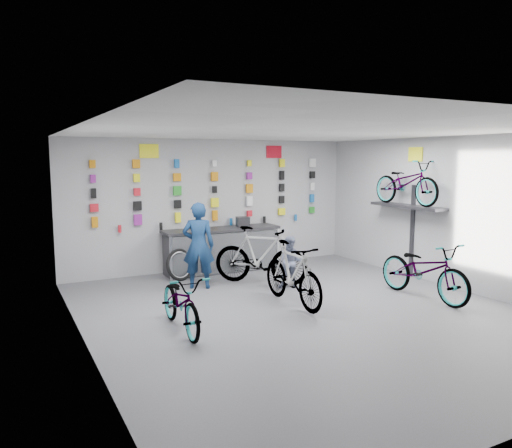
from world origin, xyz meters
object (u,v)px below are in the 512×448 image
bike_service (260,256)px  clerk (198,245)px  bike_right (424,270)px  bike_center (292,274)px  customer (291,263)px  bike_left (181,302)px  counter (222,250)px

bike_service → clerk: clerk is taller
bike_right → bike_service: 3.18m
bike_service → bike_center: bearing=-140.6°
bike_center → customer: (0.56, 0.95, -0.03)m
bike_center → bike_right: bearing=-18.3°
clerk → customer: (1.60, -0.89, -0.34)m
bike_left → customer: size_ratio=1.61×
bike_service → bike_left: bearing=175.4°
bike_center → customer: 1.10m
bike_service → clerk: (-1.23, 0.29, 0.26)m
bike_left → bike_center: (2.18, 0.37, 0.11)m
bike_service → counter: bearing=55.5°
bike_center → customer: bearing=59.6°
bike_right → bike_left: bearing=172.5°
counter → bike_center: (0.04, -2.98, 0.07)m
bike_center → bike_service: bike_service is taller
bike_left → bike_right: (4.53, -0.41, 0.09)m
clerk → bike_service: bearing=-168.8°
bike_left → customer: (2.73, 1.32, 0.08)m
counter → clerk: clerk is taller
bike_center → clerk: (-1.04, 1.84, 0.30)m
bike_center → clerk: clerk is taller
counter → customer: (0.60, -2.02, 0.04)m
counter → customer: size_ratio=2.58×
bike_right → customer: (-1.79, 1.73, -0.01)m
bike_center → bike_service: bearing=83.2°
counter → bike_service: size_ratio=1.37×
bike_left → customer: 3.04m
counter → bike_right: 4.45m
bike_service → customer: size_ratio=1.89×
bike_center → bike_right: size_ratio=0.91×
bike_center → bike_service: 1.56m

